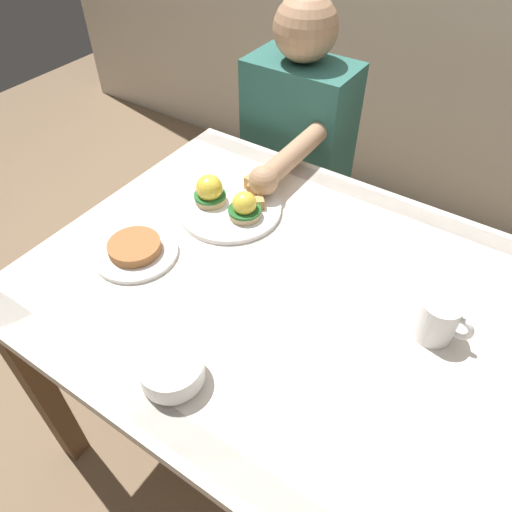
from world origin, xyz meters
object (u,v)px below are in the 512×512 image
diner_person (294,153)px  coffee_mug (439,318)px  fruit_bowl (171,370)px  side_plate (135,250)px  eggs_benedict_plate (229,203)px  dining_table (297,319)px

diner_person → coffee_mug: bearing=-40.8°
fruit_bowl → side_plate: fruit_bowl is taller
eggs_benedict_plate → diner_person: bearing=98.5°
dining_table → eggs_benedict_plate: 0.35m
dining_table → side_plate: 0.42m
eggs_benedict_plate → side_plate: (-0.09, -0.26, -0.01)m
diner_person → dining_table: bearing=-58.9°
eggs_benedict_plate → side_plate: size_ratio=1.35×
side_plate → diner_person: 0.73m
eggs_benedict_plate → fruit_bowl: eggs_benedict_plate is taller
dining_table → coffee_mug: size_ratio=10.77×
side_plate → coffee_mug: bearing=13.8°
side_plate → diner_person: bearing=88.7°
dining_table → fruit_bowl: size_ratio=10.00×
fruit_bowl → diner_person: size_ratio=0.11×
eggs_benedict_plate → diner_person: 0.48m
dining_table → eggs_benedict_plate: size_ratio=4.44×
dining_table → fruit_bowl: 0.36m
dining_table → coffee_mug: bearing=8.8°
eggs_benedict_plate → coffee_mug: size_ratio=2.42×
dining_table → coffee_mug: 0.33m
coffee_mug → dining_table: bearing=-171.2°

